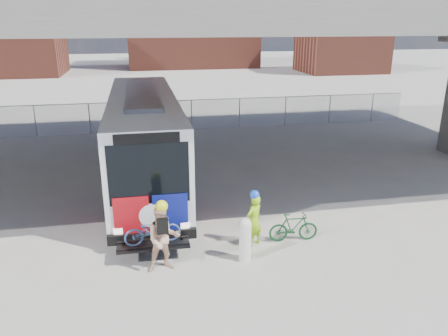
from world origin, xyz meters
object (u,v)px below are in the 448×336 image
object	(u,v)px
cyclist_hivis	(254,219)
bollard	(245,238)
cyclist_tan	(163,238)
bike_parked	(293,227)
bus	(144,131)

from	to	relation	value
cyclist_hivis	bollard	bearing A→B (deg)	26.07
cyclist_tan	bike_parked	distance (m)	4.06
cyclist_hivis	bike_parked	bearing A→B (deg)	145.71
bus	bollard	world-z (taller)	bus
bollard	cyclist_tan	distance (m)	2.25
bollard	bike_parked	distance (m)	1.91
cyclist_hivis	cyclist_tan	xyz separation A→B (m)	(-2.70, -0.87, 0.11)
cyclist_tan	bike_parked	size ratio (longest dim) A/B	1.34
bus	bollard	bearing A→B (deg)	-70.83
bus	bike_parked	world-z (taller)	bus
bus	cyclist_tan	world-z (taller)	bus
cyclist_tan	bike_parked	xyz separation A→B (m)	(3.94, 0.87, -0.50)
cyclist_hivis	bike_parked	size ratio (longest dim) A/B	1.16
bus	bollard	distance (m)	7.72
bus	cyclist_tan	bearing A→B (deg)	-87.93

